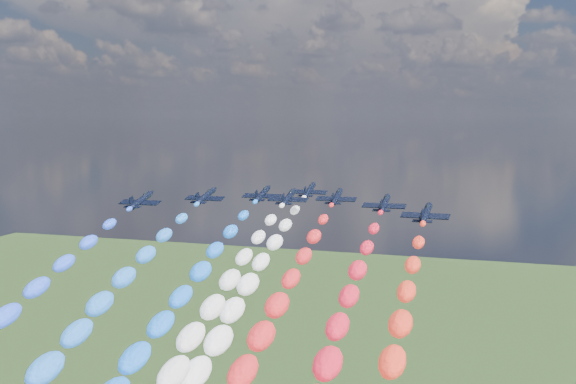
% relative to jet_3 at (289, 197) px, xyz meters
% --- Properties ---
extents(jet_0, '(10.14, 13.71, 5.84)m').
position_rel_jet_3_xyz_m(jet_0, '(-31.76, -15.80, 0.00)').
color(jet_0, black).
extents(jet_1, '(10.12, 13.69, 5.84)m').
position_rel_jet_3_xyz_m(jet_1, '(-20.37, -3.90, 0.00)').
color(jet_1, black).
extents(trail_1, '(5.89, 116.18, 45.47)m').
position_rel_jet_3_xyz_m(trail_1, '(-20.37, -64.47, -21.07)').
color(trail_1, blue).
extents(jet_2, '(9.97, 13.58, 5.84)m').
position_rel_jet_3_xyz_m(jet_2, '(-8.38, 4.61, 0.00)').
color(jet_2, black).
extents(trail_2, '(5.89, 116.18, 45.47)m').
position_rel_jet_3_xyz_m(trail_2, '(-8.38, -55.96, -21.07)').
color(trail_2, blue).
extents(jet_3, '(10.00, 13.61, 5.84)m').
position_rel_jet_3_xyz_m(jet_3, '(0.00, 0.00, 0.00)').
color(jet_3, black).
extents(trail_3, '(5.89, 116.18, 45.47)m').
position_rel_jet_3_xyz_m(trail_3, '(-0.00, -60.57, -21.07)').
color(trail_3, white).
extents(jet_4, '(10.09, 13.67, 5.84)m').
position_rel_jet_3_xyz_m(jet_4, '(0.84, 16.63, 0.00)').
color(jet_4, black).
extents(trail_4, '(5.89, 116.18, 45.47)m').
position_rel_jet_3_xyz_m(trail_4, '(0.84, -43.94, -21.07)').
color(trail_4, white).
extents(jet_5, '(10.13, 13.70, 5.84)m').
position_rel_jet_3_xyz_m(jet_5, '(11.16, 4.07, 0.00)').
color(jet_5, black).
extents(trail_5, '(5.89, 116.18, 45.47)m').
position_rel_jet_3_xyz_m(trail_5, '(11.16, -56.50, -21.07)').
color(trail_5, red).
extents(jet_6, '(9.81, 13.47, 5.84)m').
position_rel_jet_3_xyz_m(jet_6, '(24.37, -4.91, 0.00)').
color(jet_6, black).
extents(jet_7, '(10.61, 14.04, 5.84)m').
position_rel_jet_3_xyz_m(jet_7, '(34.83, -17.68, 0.00)').
color(jet_7, black).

